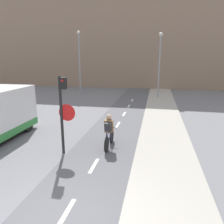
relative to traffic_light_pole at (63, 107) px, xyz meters
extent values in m
cube|color=white|center=(1.44, -3.33, -1.91)|extent=(0.12, 1.10, 0.00)
cube|color=white|center=(1.44, -0.83, -1.91)|extent=(0.12, 1.10, 0.00)
cube|color=white|center=(1.44, 1.67, -1.91)|extent=(0.12, 1.10, 0.00)
cube|color=white|center=(1.44, 4.17, -1.91)|extent=(0.12, 1.10, 0.00)
cube|color=white|center=(1.44, 6.67, -1.91)|extent=(0.12, 1.10, 0.00)
cube|color=white|center=(1.44, 9.17, -1.91)|extent=(0.12, 1.10, 0.00)
cube|color=white|center=(1.44, 11.67, -1.91)|extent=(0.12, 1.10, 0.00)
cube|color=#89705B|center=(1.44, 21.93, 3.81)|extent=(60.00, 5.00, 11.50)
cylinder|color=black|center=(-0.08, 0.00, -0.37)|extent=(0.11, 0.11, 3.12)
cube|color=black|center=(0.07, 0.00, 0.92)|extent=(0.20, 0.20, 0.44)
sphere|color=red|center=(0.07, -0.11, 1.03)|extent=(0.09, 0.09, 0.09)
cone|color=red|center=(0.15, 0.00, -0.22)|extent=(0.67, 0.01, 0.67)
cone|color=silver|center=(0.15, 0.00, -0.22)|extent=(0.60, 0.02, 0.60)
cylinder|color=gray|center=(-4.32, 14.12, 1.10)|extent=(0.14, 0.14, 6.07)
sphere|color=silver|center=(-4.32, 14.12, 4.24)|extent=(0.36, 0.36, 0.36)
cylinder|color=gray|center=(3.70, 13.56, 0.91)|extent=(0.14, 0.14, 5.69)
sphere|color=silver|center=(3.70, 13.56, 3.87)|extent=(0.36, 0.36, 0.36)
cylinder|color=black|center=(1.62, 0.44, -1.61)|extent=(0.07, 0.65, 0.65)
cylinder|color=black|center=(1.62, 1.46, -1.61)|extent=(0.07, 0.65, 0.65)
cylinder|color=navy|center=(1.62, 1.14, -1.44)|extent=(0.04, 0.65, 0.40)
cylinder|color=navy|center=(1.62, 0.68, -1.42)|extent=(0.04, 0.33, 0.43)
cylinder|color=navy|center=(1.62, 0.99, -1.24)|extent=(0.04, 0.93, 0.07)
cylinder|color=navy|center=(1.62, 0.64, -1.62)|extent=(0.04, 0.39, 0.05)
cylinder|color=black|center=(1.62, 1.46, -1.20)|extent=(0.46, 0.03, 0.03)
cube|color=brown|center=(1.62, 0.88, -0.94)|extent=(0.36, 0.31, 0.59)
sphere|color=tan|center=(1.62, 0.92, -0.56)|extent=(0.22, 0.22, 0.22)
cylinder|color=#232328|center=(1.52, 0.84, -1.37)|extent=(0.04, 0.07, 0.41)
cylinder|color=#232328|center=(1.72, 0.84, -1.37)|extent=(0.04, 0.07, 0.41)
cube|color=#28282D|center=(1.62, 0.70, -0.92)|extent=(0.28, 0.23, 0.39)
cube|color=black|center=(-3.92, 2.92, -0.26)|extent=(1.84, 0.04, 0.70)
cylinder|color=black|center=(-3.00, 2.15, -1.59)|extent=(0.18, 0.70, 0.70)
camera|label=1|loc=(3.49, -7.69, 1.88)|focal=35.00mm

